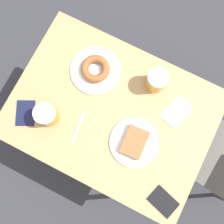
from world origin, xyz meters
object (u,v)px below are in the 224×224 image
object	(u,v)px
beer_mug_center	(156,81)
passport_far_edge	(25,113)
beer_mug_left	(47,115)
napkin_folded	(177,112)
plate_with_cake	(134,142)
plate_with_donut	(95,69)
fork	(78,128)
passport_near_edge	(163,202)

from	to	relation	value
beer_mug_center	passport_far_edge	size ratio (longest dim) A/B	0.79
beer_mug_left	napkin_folded	size ratio (longest dim) A/B	0.74
plate_with_cake	plate_with_donut	distance (m)	0.40
beer_mug_left	fork	xyz separation A→B (m)	(-0.02, 0.15, -0.06)
plate_with_cake	passport_near_edge	world-z (taller)	plate_with_cake
beer_mug_left	passport_near_edge	size ratio (longest dim) A/B	0.83
beer_mug_center	fork	size ratio (longest dim) A/B	0.74
fork	passport_far_edge	size ratio (longest dim) A/B	1.08
napkin_folded	passport_near_edge	distance (m)	0.43
plate_with_cake	plate_with_donut	bearing A→B (deg)	-125.62
plate_with_donut	passport_near_edge	bearing A→B (deg)	53.57
napkin_folded	fork	size ratio (longest dim) A/B	0.99
napkin_folded	fork	bearing A→B (deg)	-54.08
plate_with_cake	napkin_folded	size ratio (longest dim) A/B	1.45
beer_mug_left	fork	size ratio (longest dim) A/B	0.74
napkin_folded	passport_far_edge	distance (m)	0.74
napkin_folded	fork	world-z (taller)	same
beer_mug_center	napkin_folded	world-z (taller)	beer_mug_center
beer_mug_center	passport_far_edge	bearing A→B (deg)	-50.19
plate_with_cake	passport_near_edge	size ratio (longest dim) A/B	1.62
plate_with_donut	napkin_folded	xyz separation A→B (m)	(0.01, 0.45, -0.02)
beer_mug_left	napkin_folded	bearing A→B (deg)	119.04
plate_with_cake	beer_mug_center	distance (m)	0.31
beer_mug_left	passport_near_edge	bearing A→B (deg)	80.50
plate_with_donut	passport_far_edge	xyz separation A→B (m)	(0.35, -0.21, -0.02)
plate_with_donut	passport_near_edge	xyz separation A→B (m)	(0.42, 0.57, -0.02)
plate_with_cake	fork	distance (m)	0.28
beer_mug_center	passport_near_edge	bearing A→B (deg)	29.33
plate_with_cake	napkin_folded	xyz separation A→B (m)	(-0.23, 0.12, -0.01)
beer_mug_left	passport_far_edge	size ratio (longest dim) A/B	0.79
beer_mug_center	fork	bearing A→B (deg)	-33.08
beer_mug_center	passport_far_edge	world-z (taller)	beer_mug_center
plate_with_cake	plate_with_donut	size ratio (longest dim) A/B	0.93
napkin_folded	plate_with_cake	bearing A→B (deg)	-28.11
plate_with_donut	beer_mug_center	xyz separation A→B (m)	(-0.07, 0.29, 0.04)
plate_with_cake	passport_far_edge	size ratio (longest dim) A/B	1.55
fork	passport_near_edge	size ratio (longest dim) A/B	1.12
passport_far_edge	plate_with_cake	bearing A→B (deg)	101.75
fork	passport_near_edge	world-z (taller)	passport_near_edge
plate_with_donut	beer_mug_left	distance (m)	0.32
plate_with_cake	beer_mug_left	bearing A→B (deg)	-80.06
beer_mug_left	passport_near_edge	distance (m)	0.67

